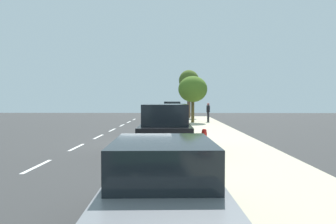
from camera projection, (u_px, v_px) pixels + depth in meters
ground at (146, 143)px, 15.92m from camera, size 75.06×75.06×0.00m
sidewalk at (225, 142)px, 15.84m from camera, size 3.30×46.91×0.16m
curb_edge at (190, 142)px, 15.88m from camera, size 0.16×46.91×0.16m
lane_stripe_centre at (77, 147)px, 14.63m from camera, size 0.14×44.20×0.01m
lane_stripe_bike_edge at (160, 143)px, 15.91m from camera, size 0.12×46.91×0.01m
parked_sedan_grey_second at (163, 189)px, 5.08m from camera, size 1.98×4.47×1.52m
parked_suv_black_mid at (165, 128)px, 12.72m from camera, size 2.03×4.73×1.99m
parked_sedan_white_far at (172, 122)px, 20.39m from camera, size 2.00×4.48×1.52m
parked_suv_silver_farthest at (172, 111)px, 34.14m from camera, size 2.12×4.77×1.99m
bicycle_at_curb at (178, 123)px, 25.13m from camera, size 1.33×1.19×0.76m
cyclist_with_backpack at (181, 114)px, 24.64m from camera, size 0.53×0.55×1.79m
street_tree_mid_block at (193, 89)px, 28.54m from camera, size 2.57×2.57×4.12m
street_tree_far_end at (189, 81)px, 36.12m from camera, size 2.26×2.26×5.36m
pedestrian_on_phone at (208, 111)px, 29.30m from camera, size 0.35×0.59×1.74m
fire_hydrant at (204, 139)px, 12.97m from camera, size 0.22×0.22×0.84m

